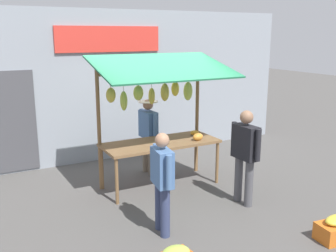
{
  "coord_description": "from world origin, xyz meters",
  "views": [
    {
      "loc": [
        3.22,
        6.31,
        2.87
      ],
      "look_at": [
        0.0,
        0.3,
        1.25
      ],
      "focal_mm": 41.7,
      "sensor_mm": 36.0,
      "label": 1
    }
  ],
  "objects_px": {
    "market_stall": "(160,106)",
    "shopper_in_striped_shirt": "(162,177)",
    "shopper_with_shopping_bag": "(245,151)",
    "vendor_with_sunhat": "(148,131)"
  },
  "relations": [
    {
      "from": "shopper_in_striped_shirt",
      "to": "shopper_with_shopping_bag",
      "type": "relative_size",
      "value": 0.93
    },
    {
      "from": "vendor_with_sunhat",
      "to": "shopper_in_striped_shirt",
      "type": "distance_m",
      "value": 2.55
    },
    {
      "from": "market_stall",
      "to": "shopper_in_striped_shirt",
      "type": "bearing_deg",
      "value": 63.88
    },
    {
      "from": "shopper_with_shopping_bag",
      "to": "shopper_in_striped_shirt",
      "type": "bearing_deg",
      "value": 96.75
    },
    {
      "from": "market_stall",
      "to": "shopper_in_striped_shirt",
      "type": "height_order",
      "value": "market_stall"
    },
    {
      "from": "market_stall",
      "to": "vendor_with_sunhat",
      "type": "distance_m",
      "value": 0.96
    },
    {
      "from": "market_stall",
      "to": "shopper_with_shopping_bag",
      "type": "xyz_separation_m",
      "value": [
        -0.88,
        1.43,
        -0.62
      ]
    },
    {
      "from": "market_stall",
      "to": "vendor_with_sunhat",
      "type": "bearing_deg",
      "value": -96.98
    },
    {
      "from": "vendor_with_sunhat",
      "to": "shopper_with_shopping_bag",
      "type": "relative_size",
      "value": 0.96
    },
    {
      "from": "vendor_with_sunhat",
      "to": "shopper_with_shopping_bag",
      "type": "height_order",
      "value": "shopper_with_shopping_bag"
    }
  ]
}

